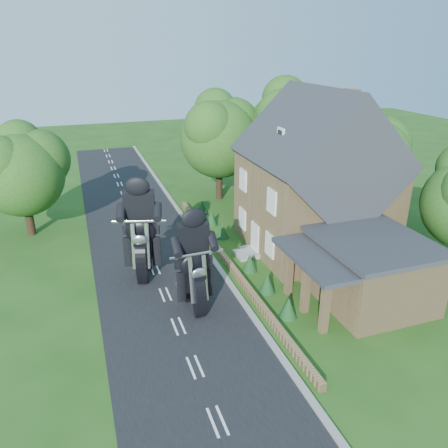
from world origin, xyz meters
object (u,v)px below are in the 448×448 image
object	(u,v)px
annex	(368,269)
garden_wall	(228,263)
motorcycle_lead	(195,295)
motorcycle_follow	(144,263)
house	(315,183)

from	to	relation	value
annex	garden_wall	bearing A→B (deg)	133.84
motorcycle_lead	motorcycle_follow	bearing A→B (deg)	-68.60
motorcycle_lead	motorcycle_follow	distance (m)	4.57
motorcycle_follow	house	bearing A→B (deg)	-160.60
annex	motorcycle_follow	xyz separation A→B (m)	(-10.57, 6.13, -0.86)
house	motorcycle_lead	world-z (taller)	house
house	annex	bearing A→B (deg)	-95.24
annex	house	bearing A→B (deg)	84.76
garden_wall	motorcycle_lead	size ratio (longest dim) A/B	12.38
garden_wall	house	size ratio (longest dim) A/B	2.15
annex	motorcycle_lead	distance (m)	8.98
garden_wall	motorcycle_follow	size ratio (longest dim) A/B	11.31
garden_wall	motorcycle_lead	bearing A→B (deg)	-129.25
house	motorcycle_follow	xyz separation A→B (m)	(-11.20, -0.67, -3.44)
house	annex	world-z (taller)	house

